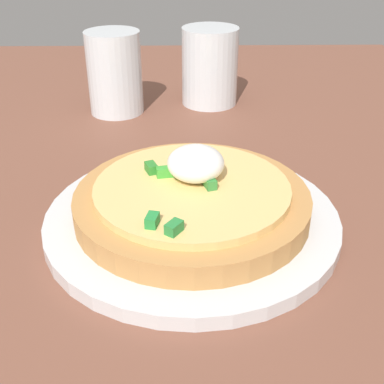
{
  "coord_description": "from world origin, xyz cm",
  "views": [
    {
      "loc": [
        -41.06,
        -6.06,
        26.62
      ],
      "look_at": [
        -6.28,
        -6.65,
        6.36
      ],
      "focal_mm": 46.5,
      "sensor_mm": 36.0,
      "label": 1
    }
  ],
  "objects_px": {
    "plate": "(192,219)",
    "pizza": "(192,198)",
    "cup_near": "(115,77)",
    "cup_far": "(210,71)"
  },
  "relations": [
    {
      "from": "plate",
      "to": "pizza",
      "type": "distance_m",
      "value": 0.02
    },
    {
      "from": "plate",
      "to": "cup_far",
      "type": "bearing_deg",
      "value": -5.45
    },
    {
      "from": "pizza",
      "to": "cup_far",
      "type": "height_order",
      "value": "cup_far"
    },
    {
      "from": "plate",
      "to": "cup_near",
      "type": "distance_m",
      "value": 0.28
    },
    {
      "from": "pizza",
      "to": "cup_far",
      "type": "xyz_separation_m",
      "value": [
        0.3,
        -0.03,
        0.02
      ]
    },
    {
      "from": "plate",
      "to": "pizza",
      "type": "relative_size",
      "value": 1.26
    },
    {
      "from": "pizza",
      "to": "cup_near",
      "type": "distance_m",
      "value": 0.28
    },
    {
      "from": "plate",
      "to": "cup_far",
      "type": "xyz_separation_m",
      "value": [
        0.3,
        -0.03,
        0.04
      ]
    },
    {
      "from": "plate",
      "to": "pizza",
      "type": "xyz_separation_m",
      "value": [
        0.0,
        -0.0,
        0.02
      ]
    },
    {
      "from": "plate",
      "to": "cup_near",
      "type": "bearing_deg",
      "value": 19.15
    }
  ]
}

